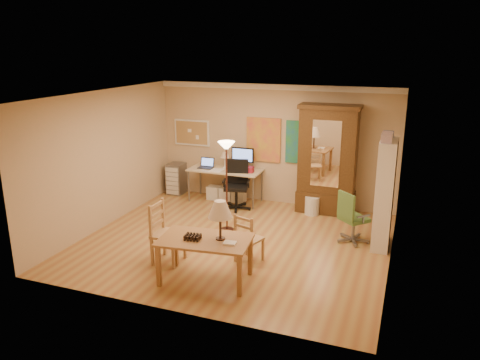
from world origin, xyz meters
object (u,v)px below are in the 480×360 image
(bookshelf, at_px, (385,195))
(office_chair_black, at_px, (236,196))
(computer_desk, at_px, (227,182))
(office_chair_green, at_px, (352,229))
(dining_table, at_px, (211,231))
(armoire, at_px, (327,166))

(bookshelf, bearing_deg, office_chair_black, 163.08)
(computer_desk, height_order, office_chair_green, computer_desk)
(bookshelf, bearing_deg, computer_desk, 158.63)
(dining_table, height_order, armoire, armoire)
(office_chair_black, xyz_separation_m, bookshelf, (3.17, -0.97, 0.68))
(computer_desk, relative_size, armoire, 0.72)
(computer_desk, bearing_deg, armoire, 2.01)
(armoire, bearing_deg, bookshelf, -49.03)
(dining_table, distance_m, computer_desk, 3.88)
(computer_desk, relative_size, office_chair_black, 1.55)
(office_chair_black, distance_m, bookshelf, 3.39)
(office_chair_green, height_order, armoire, armoire)
(computer_desk, height_order, armoire, armoire)
(office_chair_black, height_order, office_chair_green, office_chair_black)
(office_chair_green, height_order, bookshelf, bookshelf)
(dining_table, height_order, office_chair_black, dining_table)
(computer_desk, bearing_deg, bookshelf, -21.37)
(office_chair_green, bearing_deg, bookshelf, 2.08)
(armoire, relative_size, bookshelf, 1.20)
(computer_desk, xyz_separation_m, armoire, (2.29, 0.08, 0.55))
(office_chair_black, bearing_deg, dining_table, -75.91)
(office_chair_green, distance_m, armoire, 1.84)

